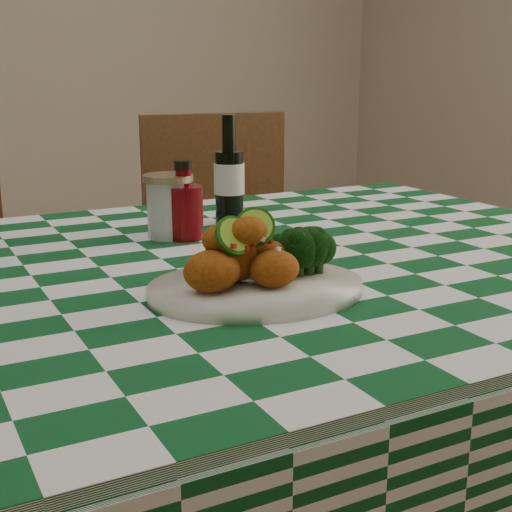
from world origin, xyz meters
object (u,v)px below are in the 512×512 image
ketchup_bottle (184,200)px  beer_bottle (229,170)px  plate (256,289)px  mason_jar (169,206)px  wooden_chair_right (236,287)px  dining_table (183,493)px  fried_chicken_pile (245,251)px

ketchup_bottle → beer_bottle: bearing=31.1°
plate → ketchup_bottle: size_ratio=2.11×
plate → mason_jar: size_ratio=2.59×
ketchup_bottle → wooden_chair_right: bearing=56.4°
dining_table → fried_chicken_pile: fried_chicken_pile is taller
fried_chicken_pile → mason_jar: size_ratio=1.25×
dining_table → mason_jar: mason_jar is taller
fried_chicken_pile → beer_bottle: 0.47m
beer_bottle → plate: bearing=-111.2°
dining_table → plate: 0.44m
plate → mason_jar: bearing=87.0°
ketchup_bottle → beer_bottle: (0.13, 0.08, 0.04)m
mason_jar → beer_bottle: (0.15, 0.05, 0.05)m
beer_bottle → wooden_chair_right: size_ratio=0.22×
fried_chicken_pile → wooden_chair_right: (0.44, 0.93, -0.37)m
fried_chicken_pile → wooden_chair_right: wooden_chair_right is taller
ketchup_bottle → mason_jar: bearing=132.8°
plate → ketchup_bottle: 0.36m
fried_chicken_pile → beer_bottle: bearing=66.9°
fried_chicken_pile → ketchup_bottle: 0.36m
plate → wooden_chair_right: 1.07m
dining_table → mason_jar: bearing=71.4°
plate → beer_bottle: 0.47m
dining_table → plate: (0.05, -0.17, 0.40)m
plate → wooden_chair_right: wooden_chair_right is taller
mason_jar → wooden_chair_right: size_ratio=0.12×
plate → beer_bottle: bearing=68.8°
wooden_chair_right → plate: bearing=-106.8°
wooden_chair_right → fried_chicken_pile: bearing=-107.6°
fried_chicken_pile → beer_bottle: size_ratio=0.68×
ketchup_bottle → mason_jar: 0.03m
plate → mason_jar: (0.02, 0.38, 0.05)m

